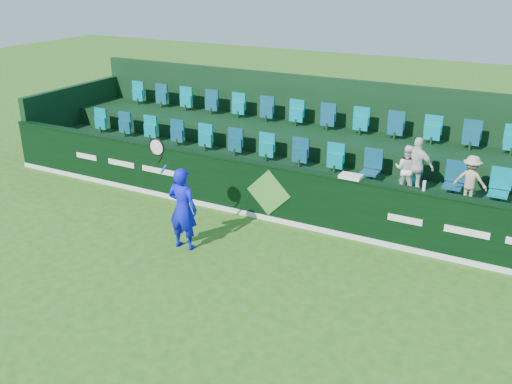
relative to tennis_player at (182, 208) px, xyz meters
The scene contains 13 objects.
ground 2.30m from the tennis_player, 63.21° to the right, with size 60.00×60.00×0.00m, color #306217.
sponsor_hoarding 2.33m from the tennis_player, 65.59° to the left, with size 16.00×0.25×1.35m.
stand_tier_front 3.38m from the tennis_player, 73.44° to the left, with size 16.00×2.00×0.80m, color black.
stand_tier_back 5.20m from the tennis_player, 79.42° to the left, with size 16.00×1.80×1.30m, color black.
stand_rear 5.65m from the tennis_player, 80.25° to the left, with size 16.00×4.10×2.60m.
seat_row_front 3.74m from the tennis_player, 75.19° to the left, with size 13.50×0.50×0.60m, color #01818F.
seat_row_back 5.54m from the tennis_player, 80.00° to the left, with size 13.50×0.50×0.60m, color #01818F.
tennis_player is the anchor object (origin of this frame).
spectator_left 4.94m from the tennis_player, 41.07° to the left, with size 0.53×0.41×1.09m, color white.
spectator_middle 5.11m from the tennis_player, 39.50° to the left, with size 0.76×0.31×1.29m, color white.
spectator_right 6.01m from the tennis_player, 32.62° to the left, with size 0.68×0.39×1.06m, color tan.
towel 3.56m from the tennis_player, 36.78° to the left, with size 0.46×0.30×0.07m, color white.
drinks_bottle 4.85m from the tennis_player, 25.96° to the left, with size 0.07×0.07×0.21m, color silver.
Camera 1 is at (5.41, -6.78, 5.51)m, focal length 40.00 mm.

